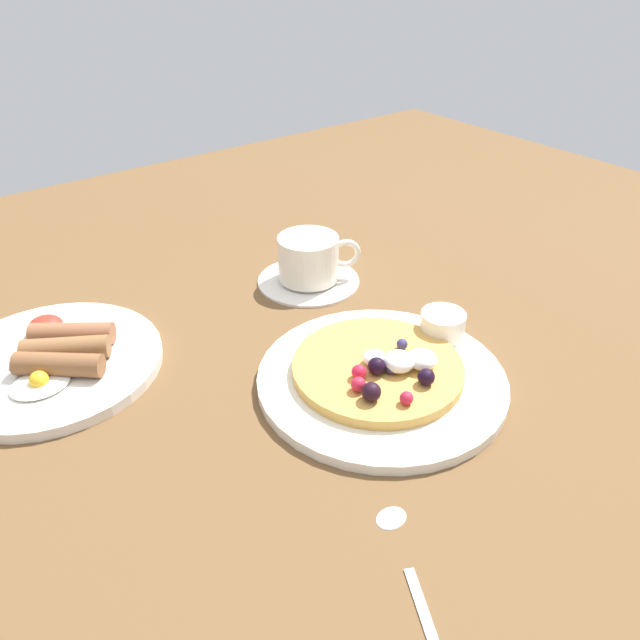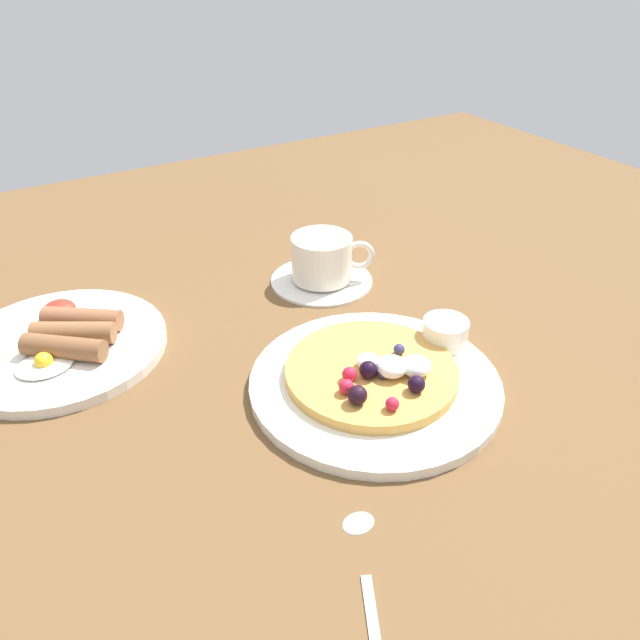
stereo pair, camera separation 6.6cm
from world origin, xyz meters
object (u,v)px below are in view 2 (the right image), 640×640
(pancake_plate, at_px, (375,383))
(syrup_ramekin, at_px, (445,332))
(teaspoon, at_px, (364,561))
(coffee_saucer, at_px, (322,279))
(coffee_cup, at_px, (323,257))
(breakfast_plate, at_px, (60,346))

(pancake_plate, xyz_separation_m, syrup_ramekin, (0.11, 0.01, 0.02))
(syrup_ramekin, distance_m, teaspoon, 0.30)
(coffee_saucer, bearing_deg, coffee_cup, -29.34)
(breakfast_plate, relative_size, coffee_saucer, 1.73)
(teaspoon, bearing_deg, pancake_plate, 52.64)
(coffee_saucer, relative_size, coffee_cup, 1.32)
(syrup_ramekin, xyz_separation_m, teaspoon, (-0.24, -0.19, -0.03))
(coffee_cup, distance_m, teaspoon, 0.45)
(coffee_saucer, distance_m, teaspoon, 0.45)
(pancake_plate, height_order, teaspoon, pancake_plate)
(syrup_ramekin, height_order, coffee_saucer, syrup_ramekin)
(pancake_plate, distance_m, coffee_saucer, 0.24)
(pancake_plate, height_order, coffee_cup, coffee_cup)
(coffee_cup, bearing_deg, breakfast_plate, 177.28)
(syrup_ramekin, relative_size, coffee_saucer, 0.37)
(pancake_plate, relative_size, coffee_saucer, 1.90)
(breakfast_plate, relative_size, coffee_cup, 2.29)
(coffee_saucer, height_order, coffee_cup, coffee_cup)
(breakfast_plate, distance_m, teaspoon, 0.44)
(syrup_ramekin, bearing_deg, coffee_saucer, 99.09)
(teaspoon, bearing_deg, breakfast_plate, 108.75)
(pancake_plate, bearing_deg, coffee_saucer, 72.57)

